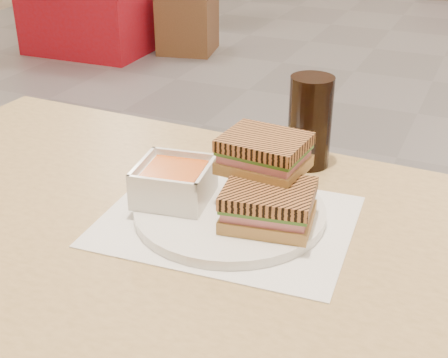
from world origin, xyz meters
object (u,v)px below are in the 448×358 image
at_px(panini_lower, 269,205).
at_px(cola_glass, 310,122).
at_px(soup_bowl, 174,184).
at_px(bg_chair_0r, 188,22).
at_px(bg_chair_0l, 79,3).
at_px(main_table, 182,291).
at_px(plate, 230,211).

distance_m(panini_lower, cola_glass, 0.25).
bearing_deg(soup_bowl, bg_chair_0r, 117.00).
bearing_deg(bg_chair_0l, main_table, -51.56).
bearing_deg(plate, main_table, -133.59).
relative_size(soup_bowl, cola_glass, 0.77).
height_order(main_table, soup_bowl, soup_bowl).
xyz_separation_m(plate, panini_lower, (0.07, -0.02, 0.04)).
height_order(soup_bowl, panini_lower, soup_bowl).
bearing_deg(panini_lower, plate, 164.85).
bearing_deg(cola_glass, plate, -102.60).
height_order(plate, cola_glass, cola_glass).
distance_m(plate, bg_chair_0l, 4.49).
distance_m(main_table, soup_bowl, 0.17).
relative_size(main_table, bg_chair_0l, 2.44).
xyz_separation_m(soup_bowl, panini_lower, (0.15, -0.01, 0.00)).
height_order(cola_glass, bg_chair_0l, cola_glass).
bearing_deg(bg_chair_0l, panini_lower, -50.03).
xyz_separation_m(main_table, soup_bowl, (-0.03, 0.05, 0.16)).
xyz_separation_m(panini_lower, cola_glass, (-0.02, 0.24, 0.03)).
bearing_deg(main_table, bg_chair_0l, 128.44).
relative_size(main_table, panini_lower, 8.78).
xyz_separation_m(plate, cola_glass, (0.05, 0.23, 0.07)).
bearing_deg(panini_lower, main_table, -161.96).
relative_size(cola_glass, bg_chair_0l, 0.32).
height_order(panini_lower, bg_chair_0l, panini_lower).
bearing_deg(soup_bowl, plate, 6.08).
height_order(main_table, panini_lower, panini_lower).
xyz_separation_m(soup_bowl, bg_chair_0l, (-2.75, 3.45, -0.57)).
xyz_separation_m(main_table, bg_chair_0r, (-1.69, 3.29, -0.42)).
bearing_deg(bg_chair_0l, bg_chair_0r, -10.76).
xyz_separation_m(main_table, bg_chair_0l, (-2.78, 3.50, -0.41)).
distance_m(plate, cola_glass, 0.24).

